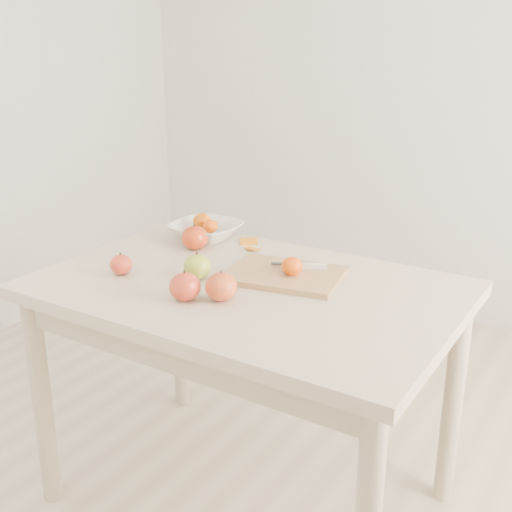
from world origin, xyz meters
The scene contains 15 objects.
ground centered at (0.00, 0.00, 0.00)m, with size 3.50×3.50×0.00m, color #C6B293.
table centered at (0.00, 0.00, 0.65)m, with size 1.20×0.80×0.75m.
cutting_board centered at (0.07, 0.10, 0.76)m, with size 0.33×0.24×0.02m, color tan.
board_tangerine centered at (0.10, 0.09, 0.80)m, with size 0.06×0.06×0.05m, color #E75508.
fruit_bowl centered at (-0.36, 0.29, 0.78)m, with size 0.24×0.24×0.06m, color white.
bowl_tangerine_near centered at (-0.38, 0.30, 0.81)m, with size 0.06×0.06×0.06m, color #D15507.
bowl_tangerine_far centered at (-0.33, 0.27, 0.80)m, with size 0.05×0.05×0.05m, color #E94808.
orange_peel_a centered at (-0.20, 0.32, 0.75)m, with size 0.06×0.04×0.00m, color orange.
orange_peel_b centered at (-0.15, 0.27, 0.75)m, with size 0.04×0.04×0.00m, color #CC690E.
paring_knife centered at (0.12, 0.17, 0.78)m, with size 0.16×0.08×0.01m.
apple_green centered at (-0.15, -0.04, 0.79)m, with size 0.08×0.08×0.07m, color olive.
apple_red_d centered at (-0.36, -0.14, 0.78)m, with size 0.07×0.07×0.06m, color maroon.
apple_red_a centered at (-0.32, 0.17, 0.79)m, with size 0.09×0.09×0.08m, color #8C0907.
apple_red_c centered at (0.01, -0.14, 0.79)m, with size 0.09×0.09×0.08m, color #A11F17.
apple_red_e centered at (-0.08, -0.19, 0.79)m, with size 0.09×0.09×0.08m, color #A4101C.
Camera 1 is at (0.94, -1.45, 1.43)m, focal length 45.00 mm.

